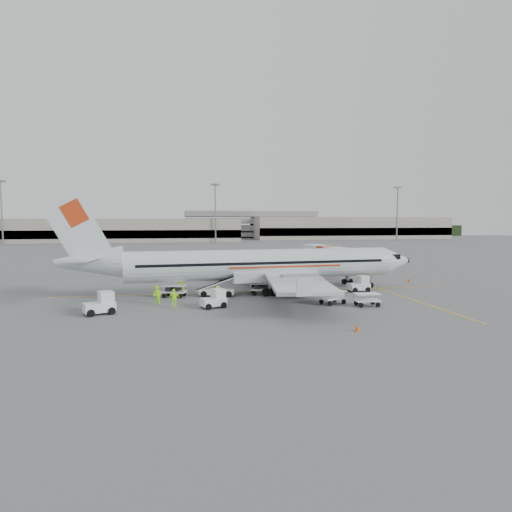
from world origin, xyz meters
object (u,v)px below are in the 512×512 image
at_px(jet_bridge, 327,262).
at_px(tug_aft, 99,303).
at_px(belt_loader, 217,284).
at_px(tug_mid, 213,299).
at_px(aircraft, 264,244).
at_px(tug_fore, 359,284).

xyz_separation_m(jet_bridge, tug_aft, (-26.71, -19.19, -1.27)).
bearing_deg(tug_aft, belt_loader, 11.45).
bearing_deg(tug_mid, tug_aft, 166.80).
distance_m(aircraft, tug_mid, 10.48).
bearing_deg(tug_aft, jet_bridge, 12.59).
distance_m(aircraft, tug_fore, 11.43).
relative_size(jet_bridge, tug_fore, 7.36).
distance_m(tug_fore, tug_mid, 17.60).
relative_size(jet_bridge, tug_mid, 7.75).
bearing_deg(belt_loader, tug_fore, 11.14).
relative_size(tug_fore, tug_mid, 1.05).
height_order(belt_loader, tug_aft, belt_loader).
height_order(jet_bridge, tug_mid, jet_bridge).
bearing_deg(tug_fore, tug_aft, -169.82).
xyz_separation_m(tug_fore, tug_mid, (-16.51, -6.11, -0.04)).
bearing_deg(aircraft, tug_mid, -134.20).
height_order(aircraft, belt_loader, aircraft).
distance_m(aircraft, belt_loader, 6.66).
bearing_deg(tug_mid, tug_fore, 0.73).
relative_size(aircraft, tug_fore, 16.83).
xyz_separation_m(aircraft, jet_bridge, (11.11, 10.81, -3.09)).
height_order(jet_bridge, tug_aft, jet_bridge).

